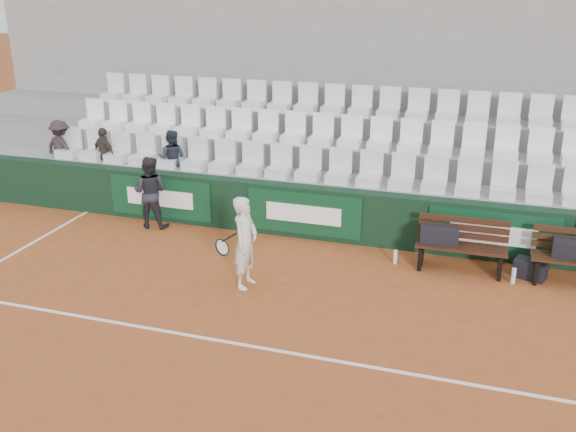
# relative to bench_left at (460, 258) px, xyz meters

# --- Properties ---
(ground) EXTENTS (80.00, 80.00, 0.00)m
(ground) POSITION_rel_bench_left_xyz_m (-2.71, -3.31, -0.23)
(ground) COLOR #A04E24
(ground) RESTS_ON ground
(court_baseline) EXTENTS (18.00, 0.06, 0.01)m
(court_baseline) POSITION_rel_bench_left_xyz_m (-2.71, -3.31, -0.22)
(court_baseline) COLOR white
(court_baseline) RESTS_ON ground
(back_barrier) EXTENTS (18.00, 0.34, 1.00)m
(back_barrier) POSITION_rel_bench_left_xyz_m (-2.64, 0.69, 0.28)
(back_barrier) COLOR black
(back_barrier) RESTS_ON ground
(grandstand_tier_front) EXTENTS (18.00, 0.95, 1.00)m
(grandstand_tier_front) POSITION_rel_bench_left_xyz_m (-2.71, 1.32, 0.28)
(grandstand_tier_front) COLOR gray
(grandstand_tier_front) RESTS_ON ground
(grandstand_tier_mid) EXTENTS (18.00, 0.95, 1.45)m
(grandstand_tier_mid) POSITION_rel_bench_left_xyz_m (-2.71, 2.27, 0.50)
(grandstand_tier_mid) COLOR gray
(grandstand_tier_mid) RESTS_ON ground
(grandstand_tier_back) EXTENTS (18.00, 0.95, 1.90)m
(grandstand_tier_back) POSITION_rel_bench_left_xyz_m (-2.71, 3.22, 0.72)
(grandstand_tier_back) COLOR gray
(grandstand_tier_back) RESTS_ON ground
(grandstand_rear_wall) EXTENTS (18.00, 0.30, 4.40)m
(grandstand_rear_wall) POSITION_rel_bench_left_xyz_m (-2.71, 3.84, 1.98)
(grandstand_rear_wall) COLOR gray
(grandstand_rear_wall) RESTS_ON ground
(seat_row_front) EXTENTS (11.90, 0.44, 0.63)m
(seat_row_front) POSITION_rel_bench_left_xyz_m (-2.71, 1.14, 1.09)
(seat_row_front) COLOR silver
(seat_row_front) RESTS_ON grandstand_tier_front
(seat_row_mid) EXTENTS (11.90, 0.44, 0.63)m
(seat_row_mid) POSITION_rel_bench_left_xyz_m (-2.71, 2.09, 1.54)
(seat_row_mid) COLOR white
(seat_row_mid) RESTS_ON grandstand_tier_mid
(seat_row_back) EXTENTS (11.90, 0.44, 0.63)m
(seat_row_back) POSITION_rel_bench_left_xyz_m (-2.71, 3.04, 1.99)
(seat_row_back) COLOR silver
(seat_row_back) RESTS_ON grandstand_tier_back
(bench_left) EXTENTS (1.50, 0.56, 0.45)m
(bench_left) POSITION_rel_bench_left_xyz_m (0.00, 0.00, 0.00)
(bench_left) COLOR #371A10
(bench_left) RESTS_ON ground
(sports_bag_left) EXTENTS (0.66, 0.34, 0.27)m
(sports_bag_left) POSITION_rel_bench_left_xyz_m (-0.38, 0.04, 0.36)
(sports_bag_left) COLOR black
(sports_bag_left) RESTS_ON bench_left
(sports_bag_right) EXTENTS (0.63, 0.34, 0.28)m
(sports_bag_right) POSITION_rel_bench_left_xyz_m (1.72, 0.05, 0.37)
(sports_bag_right) COLOR black
(sports_bag_right) RESTS_ON bench_right
(sports_bag_ground) EXTENTS (0.57, 0.45, 0.31)m
(sports_bag_ground) POSITION_rel_bench_left_xyz_m (1.14, 0.06, -0.07)
(sports_bag_ground) COLOR black
(sports_bag_ground) RESTS_ON ground
(water_bottle_near) EXTENTS (0.07, 0.07, 0.25)m
(water_bottle_near) POSITION_rel_bench_left_xyz_m (-1.08, -0.05, -0.10)
(water_bottle_near) COLOR silver
(water_bottle_near) RESTS_ON ground
(water_bottle_far) EXTENTS (0.07, 0.07, 0.27)m
(water_bottle_far) POSITION_rel_bench_left_xyz_m (0.87, -0.24, -0.09)
(water_bottle_far) COLOR silver
(water_bottle_far) RESTS_ON ground
(tennis_player) EXTENTS (0.70, 0.58, 1.51)m
(tennis_player) POSITION_rel_bench_left_xyz_m (-3.26, -1.62, 0.53)
(tennis_player) COLOR silver
(tennis_player) RESTS_ON ground
(ball_kid) EXTENTS (0.75, 0.61, 1.44)m
(ball_kid) POSITION_rel_bench_left_xyz_m (-5.98, 0.26, 0.49)
(ball_kid) COLOR black
(ball_kid) RESTS_ON ground
(spectator_a) EXTENTS (0.87, 0.60, 1.23)m
(spectator_a) POSITION_rel_bench_left_xyz_m (-8.64, 1.19, 1.39)
(spectator_a) COLOR #271F25
(spectator_a) RESTS_ON grandstand_tier_front
(spectator_b) EXTENTS (0.72, 0.50, 1.14)m
(spectator_b) POSITION_rel_bench_left_xyz_m (-7.56, 1.19, 1.35)
(spectator_b) COLOR #332E29
(spectator_b) RESTS_ON grandstand_tier_front
(spectator_c) EXTENTS (0.65, 0.55, 1.21)m
(spectator_c) POSITION_rel_bench_left_xyz_m (-5.95, 1.19, 1.38)
(spectator_c) COLOR #202630
(spectator_c) RESTS_ON grandstand_tier_front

